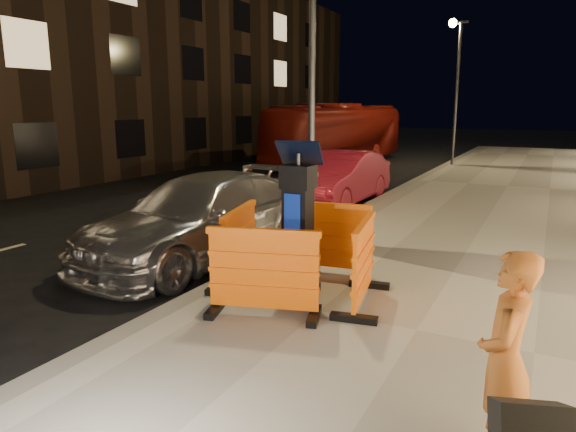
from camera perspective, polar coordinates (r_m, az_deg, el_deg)
The scene contains 14 objects.
ground_plane at distance 7.52m, azimuth -9.06°, elevation -9.07°, with size 120.00×120.00×0.00m, color black.
sidewalk at distance 6.32m, azimuth 14.07°, elevation -12.81°, with size 6.00×60.00×0.15m, color gray.
kerb at distance 7.49m, azimuth -9.08°, elevation -8.53°, with size 0.30×60.00×0.15m, color slate.
parking_kiosk at distance 7.00m, azimuth 1.12°, elevation -0.71°, with size 0.63×0.63×1.99m, color black.
barrier_front at distance 6.31m, azimuth -2.73°, elevation -6.32°, with size 1.42×0.59×1.11m, color #FC670A.
barrier_back at distance 7.94m, azimuth 4.14°, elevation -2.45°, with size 1.42×0.59×1.11m, color #FC670A.
barrier_kerbside at distance 7.56m, azimuth -5.38°, elevation -3.23°, with size 1.42×0.59×1.11m, color #FC670A.
barrier_bldgside at distance 6.76m, azimuth 8.38°, elevation -5.17°, with size 1.42×0.59×1.11m, color #FC670A.
car_silver at distance 9.47m, azimuth -9.29°, elevation -4.60°, with size 2.08×5.12×1.49m, color silver.
car_red at distance 14.46m, azimuth 5.56°, elevation 1.30°, with size 1.57×4.50×1.48m, color maroon.
bus_doubledecker at distance 24.51m, azimuth 5.55°, elevation 5.74°, with size 2.37×10.14×2.82m, color maroon.
man at distance 4.04m, azimuth 23.00°, elevation -14.53°, with size 0.58×0.38×1.60m, color #A85821.
street_lamp_mid at distance 9.49m, azimuth 2.67°, elevation 14.83°, with size 0.12×0.12×6.00m, color #3F3F44.
street_lamp_far at distance 23.95m, azimuth 18.21°, elevation 12.61°, with size 0.12×0.12×6.00m, color #3F3F44.
Camera 1 is at (4.21, -5.62, 2.70)m, focal length 32.00 mm.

